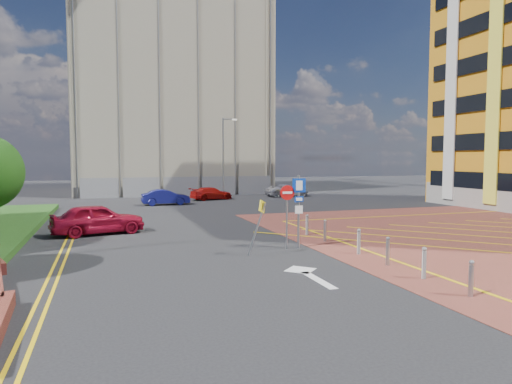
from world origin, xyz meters
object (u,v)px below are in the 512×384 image
car_blue_back (166,197)px  car_silver_back (287,190)px  lamp_back (224,154)px  warning_sign (259,221)px  car_red_back (211,193)px  sign_cluster (294,204)px  car_red_left (98,219)px

car_blue_back → car_silver_back: (12.93, 4.71, -0.03)m
lamp_back → warning_sign: size_ratio=3.57×
car_red_back → car_silver_back: 8.29m
lamp_back → car_silver_back: size_ratio=1.78×
car_silver_back → warning_sign: bearing=153.0°
lamp_back → sign_cluster: lamp_back is taller
sign_cluster → car_silver_back: bearing=68.4°
lamp_back → sign_cluster: bearing=-98.0°
warning_sign → car_silver_back: (11.95, 26.22, -0.80)m
sign_cluster → car_blue_back: bearing=98.2°
sign_cluster → car_red_left: bearing=140.7°
warning_sign → car_red_back: warning_sign is taller
warning_sign → car_silver_back: warning_sign is taller
car_silver_back → car_red_back: bearing=95.7°
car_blue_back → car_red_back: (4.73, 3.51, -0.06)m
lamp_back → warning_sign: bearing=-101.6°
car_red_left → car_blue_back: (5.20, 13.83, -0.14)m
sign_cluster → car_blue_back: (-2.96, 20.52, -1.30)m
sign_cluster → car_blue_back: sign_cluster is taller
sign_cluster → car_red_left: 10.61m
warning_sign → car_red_left: warning_sign is taller
warning_sign → car_red_left: bearing=128.9°
car_silver_back → car_red_left: bearing=133.1°
car_red_left → car_red_back: bearing=-42.5°
sign_cluster → car_red_left: sign_cluster is taller
sign_cluster → warning_sign: 2.27m
sign_cluster → car_red_back: bearing=85.8°
lamp_back → warning_sign: (-5.75, -28.01, -2.93)m
car_red_back → lamp_back: bearing=-48.5°
lamp_back → car_blue_back: (-6.74, -6.50, -3.71)m
sign_cluster → car_red_back: 24.14m
warning_sign → car_silver_back: bearing=65.5°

